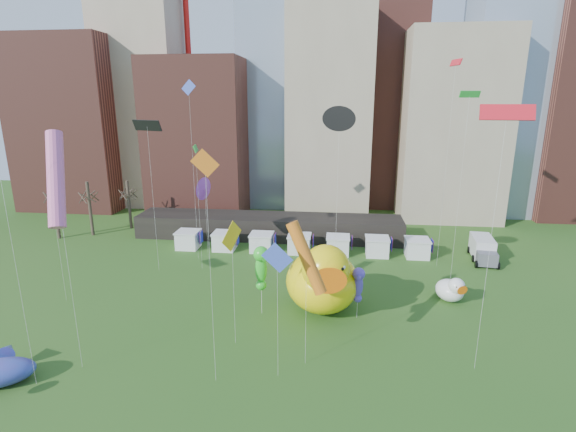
# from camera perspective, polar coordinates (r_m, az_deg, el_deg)

# --- Properties ---
(skyline) EXTENTS (101.00, 23.00, 68.00)m
(skyline) POSITION_cam_1_polar(r_m,az_deg,el_deg) (78.59, 4.24, 16.55)
(skyline) COLOR brown
(skyline) RESTS_ON ground
(pavilion) EXTENTS (38.00, 6.00, 3.20)m
(pavilion) POSITION_cam_1_polar(r_m,az_deg,el_deg) (62.78, -2.56, -1.38)
(pavilion) COLOR black
(pavilion) RESTS_ON ground
(vendor_tents) EXTENTS (33.24, 2.80, 2.40)m
(vendor_tents) POSITION_cam_1_polar(r_m,az_deg,el_deg) (56.66, 1.52, -3.74)
(vendor_tents) COLOR white
(vendor_tents) RESTS_ON ground
(bare_trees) EXTENTS (8.44, 6.44, 8.50)m
(bare_trees) POSITION_cam_1_polar(r_m,az_deg,el_deg) (69.84, -24.51, 0.99)
(bare_trees) COLOR #382B21
(bare_trees) RESTS_ON ground
(big_duck) EXTENTS (7.92, 9.88, 7.24)m
(big_duck) POSITION_cam_1_polar(r_m,az_deg,el_deg) (40.72, 4.61, -8.20)
(big_duck) COLOR yellow
(big_duck) RESTS_ON ground
(small_duck) EXTENTS (3.55, 3.91, 2.72)m
(small_duck) POSITION_cam_1_polar(r_m,az_deg,el_deg) (46.26, 20.67, -9.03)
(small_duck) COLOR white
(small_duck) RESTS_ON ground
(seahorse_green) EXTENTS (1.88, 2.08, 6.67)m
(seahorse_green) POSITION_cam_1_polar(r_m,az_deg,el_deg) (39.56, -3.60, -6.41)
(seahorse_green) COLOR silver
(seahorse_green) RESTS_ON ground
(seahorse_purple) EXTENTS (1.16, 1.46, 4.97)m
(seahorse_purple) POSITION_cam_1_polar(r_m,az_deg,el_deg) (39.73, 9.26, -8.60)
(seahorse_purple) COLOR silver
(seahorse_purple) RESTS_ON ground
(box_truck) EXTENTS (3.14, 6.66, 2.73)m
(box_truck) POSITION_cam_1_polar(r_m,az_deg,el_deg) (59.31, 24.27, -3.95)
(box_truck) COLOR silver
(box_truck) RESTS_ON ground
(kite_0) EXTENTS (0.83, 2.28, 23.57)m
(kite_0) POSITION_cam_1_polar(r_m,az_deg,el_deg) (52.19, 21.21, 17.95)
(kite_0) COLOR silver
(kite_0) RESTS_ON ground
(kite_1) EXTENTS (2.47, 3.89, 17.48)m
(kite_1) POSITION_cam_1_polar(r_m,az_deg,el_deg) (32.72, -28.26, 4.29)
(kite_1) COLOR silver
(kite_1) RESTS_ON ground
(kite_2) EXTENTS (3.76, 1.93, 17.29)m
(kite_2) POSITION_cam_1_polar(r_m,az_deg,el_deg) (49.89, -18.08, 11.20)
(kite_2) COLOR silver
(kite_2) RESTS_ON ground
(kite_3) EXTENTS (2.14, 0.90, 20.23)m
(kite_3) POSITION_cam_1_polar(r_m,az_deg,el_deg) (47.39, 22.79, 14.23)
(kite_3) COLOR silver
(kite_3) RESTS_ON ground
(kite_4) EXTENTS (1.05, 2.22, 10.44)m
(kite_4) POSITION_cam_1_polar(r_m,az_deg,el_deg) (33.61, -7.41, -2.86)
(kite_4) COLOR silver
(kite_4) RESTS_ON ground
(kite_5) EXTENTS (1.78, 0.30, 21.62)m
(kite_5) POSITION_cam_1_polar(r_m,az_deg,el_deg) (52.53, -12.90, 15.05)
(kite_5) COLOR silver
(kite_5) RESTS_ON ground
(kite_6) EXTENTS (1.78, 0.36, 16.48)m
(kite_6) POSITION_cam_1_polar(r_m,az_deg,el_deg) (27.66, -10.82, 5.64)
(kite_6) COLOR silver
(kite_6) RESTS_ON ground
(kite_7) EXTENTS (0.71, 2.64, 10.56)m
(kite_7) POSITION_cam_1_polar(r_m,az_deg,el_deg) (51.87, -10.91, 3.54)
(kite_7) COLOR silver
(kite_7) RESTS_ON ground
(kite_8) EXTENTS (3.30, 0.88, 19.11)m
(kite_8) POSITION_cam_1_polar(r_m,az_deg,el_deg) (31.44, 26.88, 11.88)
(kite_8) COLOR silver
(kite_8) RESTS_ON ground
(kite_10) EXTENTS (2.03, 1.21, 18.88)m
(kite_10) POSITION_cam_1_polar(r_m,az_deg,el_deg) (38.17, 6.78, 12.57)
(kite_10) COLOR silver
(kite_10) RESTS_ON ground
(kite_11) EXTENTS (0.87, 2.39, 14.55)m
(kite_11) POSITION_cam_1_polar(r_m,az_deg,el_deg) (49.30, -12.07, 8.55)
(kite_11) COLOR silver
(kite_11) RESTS_ON ground
(kite_12) EXTENTS (2.58, 2.29, 9.18)m
(kite_12) POSITION_cam_1_polar(r_m,az_deg,el_deg) (46.52, -28.42, -0.06)
(kite_12) COLOR silver
(kite_12) RESTS_ON ground
(kite_13) EXTENTS (2.16, 0.19, 10.19)m
(kite_13) POSITION_cam_1_polar(r_m,az_deg,el_deg) (29.29, -1.43, -5.79)
(kite_13) COLOR silver
(kite_13) RESTS_ON ground
(kite_14) EXTENTS (3.26, 1.82, 11.20)m
(kite_14) POSITION_cam_1_polar(r_m,az_deg,el_deg) (30.84, 2.45, -5.54)
(kite_14) COLOR silver
(kite_14) RESTS_ON ground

